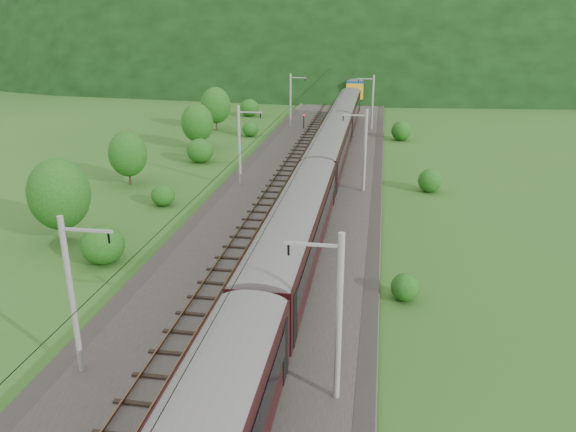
# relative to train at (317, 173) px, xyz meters

# --- Properties ---
(ground) EXTENTS (600.00, 600.00, 0.00)m
(ground) POSITION_rel_train_xyz_m (-2.40, -24.98, -3.81)
(ground) COLOR #26531A
(ground) RESTS_ON ground
(railbed) EXTENTS (14.00, 220.00, 0.30)m
(railbed) POSITION_rel_train_xyz_m (-2.40, -14.98, -3.66)
(railbed) COLOR #38332D
(railbed) RESTS_ON ground
(track_left) EXTENTS (2.40, 220.00, 0.27)m
(track_left) POSITION_rel_train_xyz_m (-4.80, -14.98, -3.44)
(track_left) COLOR brown
(track_left) RESTS_ON railbed
(track_right) EXTENTS (2.40, 220.00, 0.27)m
(track_right) POSITION_rel_train_xyz_m (0.00, -14.98, -3.44)
(track_right) COLOR brown
(track_right) RESTS_ON railbed
(catenary_left) EXTENTS (2.54, 192.28, 8.00)m
(catenary_left) POSITION_rel_train_xyz_m (-8.52, 7.02, 0.69)
(catenary_left) COLOR gray
(catenary_left) RESTS_ON railbed
(catenary_right) EXTENTS (2.54, 192.28, 8.00)m
(catenary_right) POSITION_rel_train_xyz_m (3.72, 7.02, 0.69)
(catenary_right) COLOR gray
(catenary_right) RESTS_ON railbed
(overhead_wires) EXTENTS (4.83, 198.00, 0.03)m
(overhead_wires) POSITION_rel_train_xyz_m (-2.40, -14.98, 3.29)
(overhead_wires) COLOR black
(overhead_wires) RESTS_ON ground
(mountain_main) EXTENTS (504.00, 360.00, 244.00)m
(mountain_main) POSITION_rel_train_xyz_m (-2.40, 235.02, -3.81)
(mountain_main) COLOR black
(mountain_main) RESTS_ON ground
(mountain_ridge) EXTENTS (336.00, 280.00, 132.00)m
(mountain_ridge) POSITION_rel_train_xyz_m (-122.40, 275.02, -3.81)
(mountain_ridge) COLOR black
(mountain_ridge) RESTS_ON ground
(train) EXTENTS (3.26, 154.42, 5.68)m
(train) POSITION_rel_train_xyz_m (0.00, 0.00, 0.00)
(train) COLOR black
(train) RESTS_ON ground
(hazard_post_near) EXTENTS (0.15, 0.15, 1.36)m
(hazard_post_near) POSITION_rel_train_xyz_m (-2.98, -2.73, -2.83)
(hazard_post_near) COLOR red
(hazard_post_near) RESTS_ON railbed
(hazard_post_far) EXTENTS (0.17, 0.17, 1.62)m
(hazard_post_far) POSITION_rel_train_xyz_m (-2.16, 2.30, -2.70)
(hazard_post_far) COLOR red
(hazard_post_far) RESTS_ON railbed
(signal) EXTENTS (0.23, 0.23, 2.11)m
(signal) POSITION_rel_train_xyz_m (-6.38, 37.92, -2.28)
(signal) COLOR black
(signal) RESTS_ON railbed
(vegetation_left) EXTENTS (12.47, 145.41, 6.61)m
(vegetation_left) POSITION_rel_train_xyz_m (-17.84, -12.16, -0.92)
(vegetation_left) COLOR #1C4A13
(vegetation_left) RESTS_ON ground
(vegetation_right) EXTENTS (6.31, 101.69, 3.15)m
(vegetation_right) POSITION_rel_train_xyz_m (9.97, -20.32, -2.50)
(vegetation_right) COLOR #1C4A13
(vegetation_right) RESTS_ON ground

